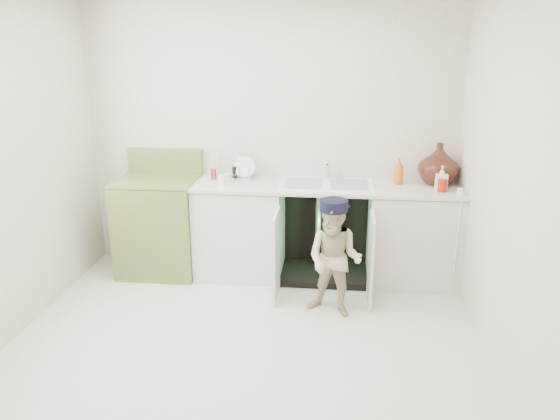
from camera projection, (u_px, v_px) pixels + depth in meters
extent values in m
plane|color=beige|center=(246.00, 338.00, 4.13)|extent=(3.50, 3.50, 0.00)
cube|color=#BEB5A3|center=(270.00, 139.00, 5.17)|extent=(3.50, 2.50, 0.02)
cube|color=#BEB5A3|center=(182.00, 266.00, 2.33)|extent=(3.50, 2.50, 0.02)
cube|color=#BEB5A3|center=(3.00, 172.00, 3.93)|extent=(2.50, 3.00, 0.02)
cube|color=#BEB5A3|center=(506.00, 186.00, 3.57)|extent=(2.50, 3.00, 0.02)
cube|color=silver|center=(240.00, 230.00, 5.16)|extent=(0.80, 0.60, 0.86)
cube|color=silver|center=(412.00, 237.00, 5.00)|extent=(0.80, 0.60, 0.86)
cube|color=black|center=(326.00, 224.00, 5.33)|extent=(0.80, 0.06, 0.86)
cube|color=black|center=(324.00, 273.00, 5.20)|extent=(0.80, 0.60, 0.06)
cylinder|color=gray|center=(318.00, 227.00, 5.17)|extent=(0.05, 0.05, 0.70)
cylinder|color=gray|center=(333.00, 228.00, 5.16)|extent=(0.05, 0.05, 0.70)
cylinder|color=gray|center=(326.00, 212.00, 5.07)|extent=(0.07, 0.18, 0.07)
cube|color=silver|center=(276.00, 255.00, 4.66)|extent=(0.03, 0.40, 0.76)
cube|color=silver|center=(371.00, 259.00, 4.57)|extent=(0.02, 0.40, 0.76)
cube|color=beige|center=(326.00, 186.00, 4.94)|extent=(2.44, 0.64, 0.03)
cube|color=beige|center=(327.00, 169.00, 5.19)|extent=(2.44, 0.02, 0.15)
cube|color=white|center=(326.00, 185.00, 4.94)|extent=(0.85, 0.55, 0.02)
cube|color=gray|center=(304.00, 183.00, 4.95)|extent=(0.34, 0.40, 0.01)
cube|color=gray|center=(349.00, 185.00, 4.91)|extent=(0.34, 0.40, 0.01)
cylinder|color=silver|center=(327.00, 169.00, 5.11)|extent=(0.03, 0.03, 0.17)
cylinder|color=silver|center=(327.00, 163.00, 5.04)|extent=(0.02, 0.14, 0.02)
cylinder|color=silver|center=(339.00, 175.00, 5.12)|extent=(0.04, 0.04, 0.06)
cylinder|color=white|center=(457.00, 238.00, 4.63)|extent=(0.01, 0.01, 0.70)
cube|color=white|center=(460.00, 192.00, 4.60)|extent=(0.04, 0.02, 0.06)
cube|color=silver|center=(234.00, 178.00, 5.14)|extent=(0.40, 0.27, 0.02)
cylinder|color=silver|center=(230.00, 170.00, 5.14)|extent=(0.25, 0.09, 0.24)
cylinder|color=white|center=(245.00, 172.00, 5.11)|extent=(0.20, 0.05, 0.20)
cylinder|color=silver|center=(214.00, 173.00, 5.04)|extent=(0.01, 0.01, 0.12)
cylinder|color=silver|center=(223.00, 173.00, 5.03)|extent=(0.01, 0.01, 0.12)
cylinder|color=silver|center=(231.00, 173.00, 5.02)|extent=(0.01, 0.01, 0.12)
cylinder|color=silver|center=(240.00, 174.00, 5.01)|extent=(0.01, 0.01, 0.12)
cylinder|color=silver|center=(249.00, 174.00, 5.00)|extent=(0.01, 0.01, 0.12)
imported|color=#4D2716|center=(439.00, 164.00, 4.91)|extent=(0.36, 0.36, 0.37)
imported|color=#E95A0C|center=(399.00, 171.00, 4.93)|extent=(0.09, 0.09, 0.24)
imported|color=white|center=(442.00, 178.00, 4.74)|extent=(0.10, 0.10, 0.21)
cylinder|color=#B3170F|center=(442.00, 185.00, 4.70)|extent=(0.08, 0.08, 0.11)
cylinder|color=#A3150E|center=(214.00, 174.00, 5.10)|extent=(0.05, 0.05, 0.10)
cylinder|color=#C2B78E|center=(228.00, 178.00, 5.02)|extent=(0.06, 0.06, 0.08)
cylinder|color=black|center=(235.00, 173.00, 5.12)|extent=(0.04, 0.04, 0.12)
cube|color=silver|center=(221.00, 180.00, 4.92)|extent=(0.05, 0.05, 0.09)
cube|color=olive|center=(160.00, 227.00, 5.21)|extent=(0.74, 0.65, 0.89)
cube|color=olive|center=(157.00, 180.00, 5.07)|extent=(0.74, 0.65, 0.02)
cube|color=olive|center=(165.00, 161.00, 5.30)|extent=(0.74, 0.06, 0.23)
cylinder|color=black|center=(132.00, 184.00, 4.94)|extent=(0.16, 0.16, 0.02)
cylinder|color=silver|center=(131.00, 183.00, 4.94)|extent=(0.19, 0.19, 0.01)
cylinder|color=black|center=(144.00, 176.00, 5.24)|extent=(0.16, 0.16, 0.02)
cylinder|color=silver|center=(144.00, 175.00, 5.24)|extent=(0.19, 0.19, 0.01)
cylinder|color=black|center=(171.00, 186.00, 4.90)|extent=(0.16, 0.16, 0.02)
cylinder|color=silver|center=(171.00, 184.00, 4.90)|extent=(0.19, 0.19, 0.01)
cylinder|color=black|center=(181.00, 177.00, 5.21)|extent=(0.16, 0.16, 0.02)
cylinder|color=silver|center=(181.00, 176.00, 5.20)|extent=(0.19, 0.19, 0.01)
imported|color=beige|center=(335.00, 260.00, 4.36)|extent=(0.56, 0.49, 0.95)
cylinder|color=black|center=(336.00, 206.00, 4.23)|extent=(0.28, 0.28, 0.09)
cube|color=black|center=(340.00, 207.00, 4.32)|extent=(0.19, 0.14, 0.01)
cube|color=black|center=(328.00, 215.00, 4.66)|extent=(0.07, 0.01, 0.14)
cube|color=#26F23F|center=(328.00, 216.00, 4.66)|extent=(0.06, 0.00, 0.12)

